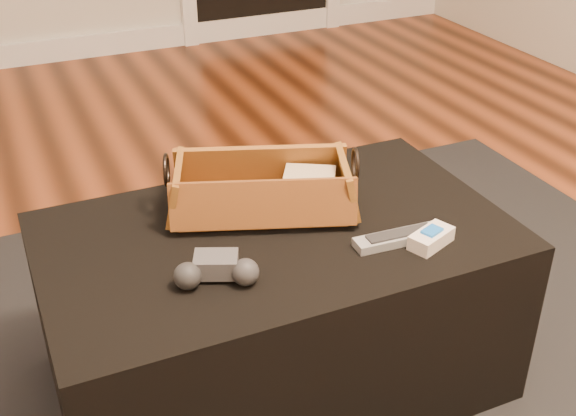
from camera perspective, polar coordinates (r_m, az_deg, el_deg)
name	(u,v)px	position (r m, az deg, el deg)	size (l,w,h in m)	color
floor	(193,414)	(1.75, -7.53, -15.84)	(5.00, 5.50, 0.01)	brown
baseboard	(35,53)	(4.11, -19.35, 11.51)	(5.00, 0.04, 0.12)	white
area_rug	(285,392)	(1.78, -0.20, -14.32)	(2.60, 2.00, 0.01)	black
ottoman	(276,308)	(1.67, -0.92, -7.89)	(1.00, 0.60, 0.42)	black
tv_remote	(253,204)	(1.60, -2.77, 0.35)	(0.22, 0.05, 0.02)	black
cloth_bundle	(310,184)	(1.63, 1.73, 1.91)	(0.11, 0.08, 0.06)	#C7B28A
wicker_basket	(262,191)	(1.60, -2.06, 1.36)	(0.46, 0.34, 0.15)	brown
game_controller	(216,270)	(1.38, -5.68, -4.92)	(0.17, 0.12, 0.05)	#3E3E42
silver_remote	(400,237)	(1.52, 8.81, -2.30)	(0.20, 0.06, 0.02)	#9A9DA1
cream_gadget	(431,238)	(1.52, 11.24, -2.34)	(0.11, 0.08, 0.04)	white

